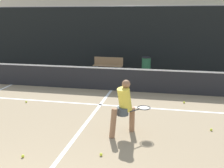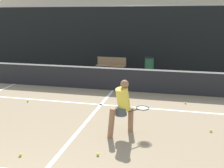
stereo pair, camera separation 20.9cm
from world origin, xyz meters
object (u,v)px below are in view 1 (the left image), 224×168
(trash_bin, at_px, (146,66))
(parked_car, at_px, (209,54))
(player_practicing, at_px, (124,106))
(courtside_bench, at_px, (108,65))

(trash_bin, xyz_separation_m, parked_car, (3.69, 4.50, 0.10))
(trash_bin, relative_size, parked_car, 0.24)
(parked_car, bearing_deg, trash_bin, -129.33)
(player_practicing, xyz_separation_m, courtside_bench, (-1.98, 7.03, -0.30))
(courtside_bench, distance_m, parked_car, 7.28)
(courtside_bench, distance_m, trash_bin, 1.98)
(player_practicing, bearing_deg, parked_car, 23.65)
(courtside_bench, xyz_separation_m, trash_bin, (1.98, 0.07, 0.00))
(courtside_bench, xyz_separation_m, parked_car, (5.67, 4.57, 0.11))
(player_practicing, xyz_separation_m, trash_bin, (-0.01, 7.10, -0.30))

